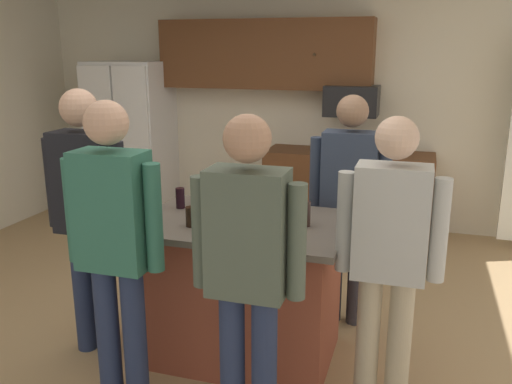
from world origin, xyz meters
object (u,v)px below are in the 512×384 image
(serving_tray, at_px, (252,219))
(mug_ceramic_white, at_px, (282,207))
(person_elder_center, at_px, (248,263))
(glass_short_whisky, at_px, (191,217))
(glass_pilsner, at_px, (305,214))
(mug_blue_stoneware, at_px, (197,198))
(person_guest_by_door, at_px, (389,250))
(person_guest_right, at_px, (349,196))
(kitchen_island, at_px, (242,288))
(person_guest_left, at_px, (114,238))
(glass_stout_tall, at_px, (233,199))
(refrigerator, at_px, (132,140))
(person_host_foreground, at_px, (87,206))
(glass_dark_ale, at_px, (227,222))
(microwave_over_range, at_px, (352,101))
(tumbler_amber, at_px, (180,198))

(serving_tray, bearing_deg, mug_ceramic_white, 59.35)
(person_elder_center, bearing_deg, glass_short_whisky, 23.00)
(mug_ceramic_white, distance_m, glass_pilsner, 0.27)
(mug_blue_stoneware, bearing_deg, person_guest_by_door, -22.57)
(person_elder_center, bearing_deg, mug_blue_stoneware, 13.98)
(person_guest_right, height_order, glass_short_whisky, person_guest_right)
(kitchen_island, distance_m, person_guest_left, 1.01)
(person_elder_center, distance_m, person_guest_left, 0.77)
(mug_ceramic_white, bearing_deg, person_guest_by_door, -36.35)
(glass_stout_tall, xyz_separation_m, serving_tray, (0.21, -0.24, -0.05))
(refrigerator, distance_m, glass_pilsner, 3.76)
(person_guest_left, bearing_deg, person_host_foreground, 80.54)
(person_host_foreground, bearing_deg, person_elder_center, -37.19)
(person_guest_by_door, distance_m, glass_dark_ale, 0.94)
(microwave_over_range, relative_size, kitchen_island, 0.43)
(microwave_over_range, relative_size, person_guest_right, 0.33)
(refrigerator, distance_m, mug_blue_stoneware, 3.05)
(person_elder_center, distance_m, glass_pilsner, 0.80)
(tumbler_amber, xyz_separation_m, glass_stout_tall, (0.35, 0.08, -0.00))
(kitchen_island, height_order, person_guest_left, person_guest_left)
(person_host_foreground, bearing_deg, person_guest_by_door, -16.49)
(microwave_over_range, xyz_separation_m, person_host_foreground, (-1.26, -3.01, -0.43))
(person_elder_center, bearing_deg, person_guest_by_door, -75.06)
(kitchen_island, distance_m, glass_dark_ale, 0.59)
(person_guest_left, bearing_deg, person_elder_center, -60.45)
(microwave_over_range, bearing_deg, glass_short_whisky, -100.90)
(refrigerator, bearing_deg, person_guest_right, -34.70)
(microwave_over_range, xyz_separation_m, mug_ceramic_white, (-0.10, -2.54, -0.47))
(glass_dark_ale, distance_m, glass_pilsner, 0.49)
(person_guest_right, height_order, glass_stout_tall, person_guest_right)
(refrigerator, height_order, person_host_foreground, refrigerator)
(refrigerator, bearing_deg, tumbler_amber, -54.18)
(glass_stout_tall, bearing_deg, person_elder_center, -66.84)
(person_host_foreground, relative_size, mug_ceramic_white, 13.10)
(glass_pilsner, bearing_deg, person_guest_by_door, -32.25)
(mug_ceramic_white, height_order, glass_stout_tall, glass_stout_tall)
(person_guest_by_door, xyz_separation_m, serving_tray, (-0.86, 0.30, -0.00))
(kitchen_island, xyz_separation_m, person_guest_right, (0.58, 0.65, 0.50))
(person_guest_by_door, xyz_separation_m, mug_ceramic_white, (-0.72, 0.53, 0.02))
(mug_blue_stoneware, bearing_deg, kitchen_island, -30.73)
(person_guest_right, bearing_deg, person_host_foreground, -18.00)
(person_host_foreground, bearing_deg, mug_ceramic_white, 7.27)
(kitchen_island, bearing_deg, person_guest_left, -124.28)
(glass_short_whisky, relative_size, serving_tray, 0.28)
(glass_short_whisky, bearing_deg, mug_ceramic_white, 41.00)
(microwave_over_range, height_order, serving_tray, microwave_over_range)
(microwave_over_range, distance_m, person_guest_by_door, 3.17)
(person_host_foreground, distance_m, glass_pilsner, 1.38)
(person_host_foreground, distance_m, person_guest_left, 0.66)
(person_elder_center, distance_m, glass_dark_ale, 0.59)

